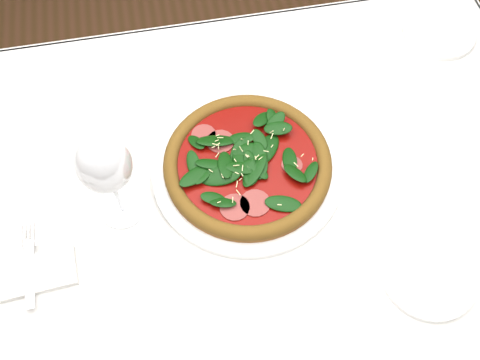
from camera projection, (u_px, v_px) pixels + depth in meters
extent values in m
plane|color=brown|center=(238.00, 309.00, 1.58)|extent=(6.00, 6.00, 0.00)
cube|color=white|center=(236.00, 190.00, 0.95)|extent=(1.20, 0.80, 0.04)
cylinder|color=#4D321F|center=(9.00, 182.00, 1.39)|extent=(0.06, 0.06, 0.71)
cylinder|color=#4D321F|center=(404.00, 118.00, 1.49)|extent=(0.06, 0.06, 0.71)
cube|color=white|center=(204.00, 59.00, 1.22)|extent=(1.20, 0.01, 0.22)
cylinder|color=white|center=(247.00, 168.00, 0.94)|extent=(0.34, 0.34, 0.01)
torus|color=white|center=(247.00, 167.00, 0.94)|extent=(0.34, 0.34, 0.01)
cylinder|color=#9E6126|center=(247.00, 165.00, 0.93)|extent=(0.34, 0.34, 0.01)
torus|color=#B57A29|center=(248.00, 163.00, 0.92)|extent=(0.34, 0.34, 0.03)
cylinder|color=#870405|center=(248.00, 163.00, 0.92)|extent=(0.28, 0.28, 0.00)
cylinder|color=brown|center=(248.00, 161.00, 0.92)|extent=(0.25, 0.25, 0.00)
ellipsoid|color=#0E3D0B|center=(248.00, 158.00, 0.91)|extent=(0.27, 0.27, 0.02)
cylinder|color=#F2EA9D|center=(248.00, 157.00, 0.91)|extent=(0.25, 0.25, 0.00)
cylinder|color=white|center=(123.00, 209.00, 0.90)|extent=(0.07, 0.07, 0.00)
cylinder|color=white|center=(117.00, 195.00, 0.86)|extent=(0.01, 0.01, 0.10)
ellipsoid|color=white|center=(104.00, 163.00, 0.78)|extent=(0.08, 0.08, 0.11)
cube|color=white|center=(31.00, 275.00, 0.84)|extent=(0.14, 0.07, 0.01)
cube|color=silver|center=(30.00, 273.00, 0.84)|extent=(0.01, 0.12, 0.00)
cube|color=silver|center=(29.00, 235.00, 0.87)|extent=(0.02, 0.04, 0.00)
cylinder|color=white|center=(428.00, 275.00, 0.84)|extent=(0.15, 0.15, 0.01)
torus|color=white|center=(429.00, 274.00, 0.84)|extent=(0.15, 0.15, 0.01)
cylinder|color=white|center=(439.00, 33.00, 1.10)|extent=(0.15, 0.15, 0.01)
torus|color=white|center=(439.00, 32.00, 1.10)|extent=(0.15, 0.15, 0.01)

